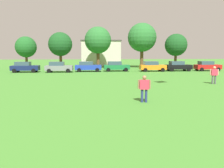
{
  "coord_description": "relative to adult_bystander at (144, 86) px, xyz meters",
  "views": [
    {
      "loc": [
        1.08,
        1.86,
        3.14
      ],
      "look_at": [
        1.92,
        11.02,
        1.88
      ],
      "focal_mm": 36.88,
      "sensor_mm": 36.0,
      "label": 1
    }
  ],
  "objects": [
    {
      "name": "parked_car_green_3",
      "position": [
        0.9,
        24.56,
        -0.17
      ],
      "size": [
        4.3,
        2.02,
        1.68
      ],
      "color": "#196B38",
      "rests_on": "ground"
    },
    {
      "name": "tree_far_left",
      "position": [
        -15.56,
        31.28,
        3.15
      ],
      "size": [
        3.96,
        3.96,
        6.17
      ],
      "color": "brown",
      "rests_on": "ground"
    },
    {
      "name": "bystander_near_trees",
      "position": [
        8.96,
        7.82,
        0.04
      ],
      "size": [
        0.83,
        0.44,
        1.79
      ],
      "rotation": [
        0.0,
        0.0,
        6.07
      ],
      "color": "#4C4C51",
      "rests_on": "ground"
    },
    {
      "name": "ground_plane",
      "position": [
        -4.42,
        14.06,
        -1.02
      ],
      "size": [
        160.0,
        160.0,
        0.0
      ],
      "primitive_type": "plane",
      "color": "#42842D"
    },
    {
      "name": "tree_left",
      "position": [
        -8.95,
        29.85,
        3.63
      ],
      "size": [
        4.42,
        4.42,
        6.88
      ],
      "color": "brown",
      "rests_on": "ground"
    },
    {
      "name": "house_left",
      "position": [
        -1.02,
        41.14,
        1.96
      ],
      "size": [
        9.11,
        8.49,
        5.94
      ],
      "color": "beige",
      "rests_on": "ground"
    },
    {
      "name": "parked_car_black_5",
      "position": [
        11.49,
        24.02,
        -0.17
      ],
      "size": [
        4.3,
        2.02,
        1.68
      ],
      "color": "black",
      "rests_on": "ground"
    },
    {
      "name": "parked_car_navy_0",
      "position": [
        -13.87,
        23.75,
        -0.17
      ],
      "size": [
        4.3,
        2.02,
        1.68
      ],
      "color": "#141E4C",
      "rests_on": "ground"
    },
    {
      "name": "tree_right",
      "position": [
        7.16,
        33.01,
        5.15
      ],
      "size": [
        5.87,
        5.87,
        9.14
      ],
      "color": "brown",
      "rests_on": "ground"
    },
    {
      "name": "parked_car_red_6",
      "position": [
        16.61,
        23.87,
        -0.17
      ],
      "size": [
        4.3,
        2.02,
        1.68
      ],
      "color": "red",
      "rests_on": "ground"
    },
    {
      "name": "parked_car_gray_1",
      "position": [
        -8.48,
        23.3,
        -0.17
      ],
      "size": [
        4.3,
        2.02,
        1.68
      ],
      "color": "slate",
      "rests_on": "ground"
    },
    {
      "name": "tree_far_right",
      "position": [
        13.46,
        30.55,
        3.58
      ],
      "size": [
        4.38,
        4.38,
        6.82
      ],
      "color": "brown",
      "rests_on": "ground"
    },
    {
      "name": "parked_car_blue_2",
      "position": [
        -3.87,
        24.26,
        -0.17
      ],
      "size": [
        4.3,
        2.02,
        1.68
      ],
      "color": "#1E38AD",
      "rests_on": "ground"
    },
    {
      "name": "adult_bystander",
      "position": [
        0.0,
        0.0,
        0.0
      ],
      "size": [
        0.81,
        0.41,
        1.72
      ],
      "rotation": [
        0.0,
        0.0,
        2.97
      ],
      "color": "navy",
      "rests_on": "ground"
    },
    {
      "name": "parked_car_orange_4",
      "position": [
        6.91,
        23.72,
        -0.17
      ],
      "size": [
        4.3,
        2.02,
        1.68
      ],
      "color": "orange",
      "rests_on": "ground"
    },
    {
      "name": "tree_center",
      "position": [
        -1.89,
        32.05,
        4.51
      ],
      "size": [
        5.26,
        5.26,
        8.2
      ],
      "color": "brown",
      "rests_on": "ground"
    }
  ]
}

